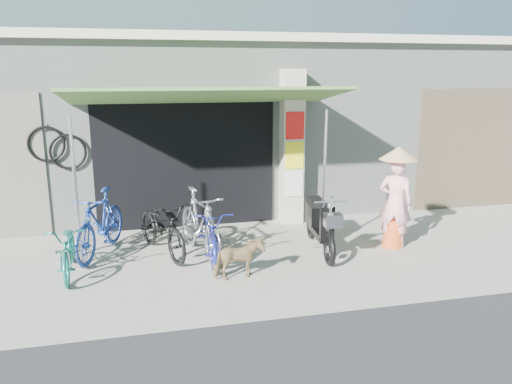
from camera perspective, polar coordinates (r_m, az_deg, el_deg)
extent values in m
plane|color=#9D998E|center=(7.72, 3.18, -8.87)|extent=(80.00, 80.00, 0.00)
cube|color=#9A9F97|center=(12.17, -3.52, 7.92)|extent=(12.00, 5.00, 3.50)
cube|color=beige|center=(12.13, -3.65, 16.56)|extent=(12.30, 5.30, 0.16)
cube|color=black|center=(9.60, -8.00, 3.29)|extent=(3.40, 0.06, 2.50)
cube|color=black|center=(9.76, -7.87, -0.75)|extent=(3.06, 0.04, 1.10)
torus|color=black|center=(9.56, -20.69, 4.32)|extent=(0.65, 0.05, 0.65)
cylinder|color=silver|center=(9.54, -20.84, 6.24)|extent=(0.02, 0.02, 0.12)
torus|color=black|center=(9.60, -22.84, 5.07)|extent=(0.65, 0.05, 0.65)
cylinder|color=silver|center=(9.58, -23.00, 6.98)|extent=(0.02, 0.02, 0.12)
cube|color=beige|center=(9.83, 4.05, 5.10)|extent=(0.42, 0.42, 3.00)
cube|color=red|center=(9.57, 4.49, 7.57)|extent=(0.36, 0.02, 0.52)
cube|color=yellow|center=(9.64, 4.42, 4.20)|extent=(0.36, 0.02, 0.52)
cube|color=silver|center=(9.75, 4.36, 0.96)|extent=(0.36, 0.02, 0.50)
cube|color=#467133|center=(8.57, -5.66, 10.88)|extent=(4.60, 1.88, 0.35)
cylinder|color=silver|center=(7.85, -19.88, -0.24)|extent=(0.05, 0.05, 2.36)
cylinder|color=silver|center=(8.32, 7.79, 1.22)|extent=(0.05, 0.05, 2.36)
cube|color=brown|center=(11.88, 23.39, 4.51)|extent=(2.60, 0.06, 2.60)
imported|color=#176B5F|center=(7.92, -20.57, -6.05)|extent=(0.61, 1.56, 0.81)
imported|color=navy|center=(8.53, -17.39, -3.44)|extent=(1.09, 1.85, 1.08)
imported|color=black|center=(8.33, -10.67, -3.99)|extent=(1.19, 1.87, 0.93)
imported|color=#BBBBC1|center=(8.14, -6.42, -3.58)|extent=(0.92, 1.91, 1.11)
imported|color=navy|center=(7.98, -5.12, -4.73)|extent=(0.69, 1.73, 0.89)
imported|color=#9B7A52|center=(7.28, -2.05, -7.67)|extent=(0.76, 0.43, 0.61)
torus|color=black|center=(7.87, 8.39, -6.49)|extent=(0.15, 0.53, 0.53)
torus|color=black|center=(9.06, 6.35, -3.71)|extent=(0.15, 0.53, 0.53)
cube|color=black|center=(8.44, 7.31, -4.52)|extent=(0.33, 0.97, 0.10)
cube|color=black|center=(8.70, 6.83, -2.45)|extent=(0.32, 0.58, 0.34)
cube|color=black|center=(8.64, 6.86, -1.11)|extent=(0.30, 0.57, 0.09)
cube|color=black|center=(7.94, 8.12, -3.60)|extent=(0.23, 0.13, 0.56)
cylinder|color=silver|center=(7.67, 8.53, -1.13)|extent=(0.52, 0.09, 0.03)
cube|color=silver|center=(7.57, 8.81, -3.22)|extent=(0.28, 0.23, 0.20)
imported|color=#F4A4AF|center=(8.80, 15.65, -1.18)|extent=(0.68, 0.65, 1.56)
cone|color=#CD4A1D|center=(8.95, 15.43, -4.59)|extent=(0.38, 0.38, 0.46)
cone|color=tan|center=(8.63, 16.01, 4.29)|extent=(0.64, 0.64, 0.22)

